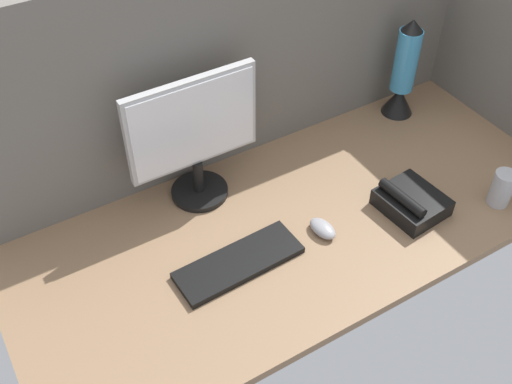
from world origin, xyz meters
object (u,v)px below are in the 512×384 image
object	(u,v)px
lava_lamp	(403,76)
mouse	(323,228)
monitor	(194,135)
keyboard	(239,262)
desk_phone	(411,202)
mug_steel	(502,188)

from	to	relation	value
lava_lamp	mouse	bearing A→B (deg)	-148.86
monitor	keyboard	bearing A→B (deg)	-96.86
mouse	desk_phone	xyz separation A→B (cm)	(28.75, -5.94, 1.49)
keyboard	mug_steel	xyz separation A→B (cm)	(82.14, -19.59, 4.93)
keyboard	lava_lamp	distance (cm)	93.50
monitor	keyboard	world-z (taller)	monitor
lava_lamp	desk_phone	distance (cm)	52.41
mouse	mug_steel	xyz separation A→B (cm)	(54.55, -17.60, 4.23)
keyboard	lava_lamp	world-z (taller)	lava_lamp
lava_lamp	mug_steel	bearing A→B (deg)	-94.30
mouse	mug_steel	size ratio (longest dim) A/B	0.81
monitor	mug_steel	xyz separation A→B (cm)	(78.23, -52.09, -17.30)
monitor	desk_phone	bearing A→B (deg)	-37.64
keyboard	lava_lamp	xyz separation A→B (cm)	(86.11, 33.38, 14.61)
keyboard	mug_steel	distance (cm)	84.58
mug_steel	lava_lamp	xyz separation A→B (cm)	(3.98, 52.97, 9.68)
monitor	mouse	size ratio (longest dim) A/B	4.38
monitor	lava_lamp	size ratio (longest dim) A/B	1.13
monitor	mouse	world-z (taller)	monitor
mug_steel	lava_lamp	size ratio (longest dim) A/B	0.32
keyboard	lava_lamp	size ratio (longest dim) A/B	0.99
monitor	mug_steel	size ratio (longest dim) A/B	3.55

